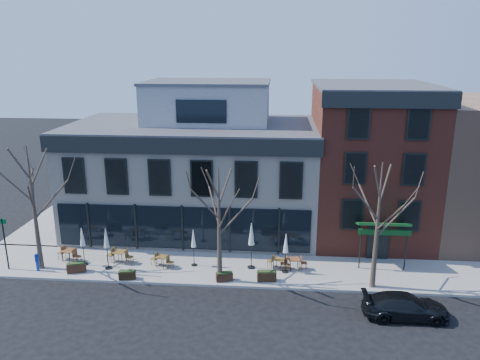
# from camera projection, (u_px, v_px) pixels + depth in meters

# --- Properties ---
(ground) EXTENTS (120.00, 120.00, 0.00)m
(ground) POSITION_uv_depth(u_px,v_px,m) (184.00, 253.00, 32.13)
(ground) COLOR black
(ground) RESTS_ON ground
(sidewalk_front) EXTENTS (33.50, 4.70, 0.15)m
(sidewalk_front) POSITION_uv_depth(u_px,v_px,m) (227.00, 268.00, 29.79)
(sidewalk_front) COLOR gray
(sidewalk_front) RESTS_ON ground
(sidewalk_side) EXTENTS (4.50, 12.00, 0.15)m
(sidewalk_side) POSITION_uv_depth(u_px,v_px,m) (64.00, 217.00, 38.75)
(sidewalk_side) COLOR gray
(sidewalk_side) RESTS_ON ground
(corner_building) EXTENTS (18.39, 10.39, 11.10)m
(corner_building) POSITION_uv_depth(u_px,v_px,m) (196.00, 168.00, 35.69)
(corner_building) COLOR beige
(corner_building) RESTS_ON ground
(red_brick_building) EXTENTS (8.20, 11.78, 11.18)m
(red_brick_building) POSITION_uv_depth(u_px,v_px,m) (369.00, 160.00, 34.32)
(red_brick_building) COLOR brown
(red_brick_building) RESTS_ON ground
(tree_corner) EXTENTS (3.93, 3.98, 7.92)m
(tree_corner) POSITION_uv_depth(u_px,v_px,m) (34.00, 207.00, 28.57)
(tree_corner) COLOR #382B21
(tree_corner) RESTS_ON sidewalk_front
(tree_mid) EXTENTS (3.50, 3.55, 7.04)m
(tree_mid) POSITION_uv_depth(u_px,v_px,m) (219.00, 224.00, 27.11)
(tree_mid) COLOR #382B21
(tree_mid) RESTS_ON sidewalk_front
(tree_right) EXTENTS (3.72, 3.77, 7.48)m
(tree_right) POSITION_uv_depth(u_px,v_px,m) (378.00, 225.00, 26.33)
(tree_right) COLOR #382B21
(tree_right) RESTS_ON sidewalk_front
(sign_pole) EXTENTS (0.50, 0.10, 3.40)m
(sign_pole) POSITION_uv_depth(u_px,v_px,m) (5.00, 241.00, 29.04)
(sign_pole) COLOR black
(sign_pole) RESTS_ON sidewalk_front
(parked_sedan) EXTENTS (4.46, 1.87, 1.29)m
(parked_sedan) POSITION_uv_depth(u_px,v_px,m) (405.00, 306.00, 24.38)
(parked_sedan) COLOR black
(parked_sedan) RESTS_ON ground
(call_box) EXTENTS (0.24, 0.23, 1.18)m
(call_box) POSITION_uv_depth(u_px,v_px,m) (37.00, 261.00, 29.17)
(call_box) COLOR #0C28A3
(call_box) RESTS_ON sidewalk_front
(cafe_set_0) EXTENTS (1.86, 1.10, 0.96)m
(cafe_set_0) POSITION_uv_depth(u_px,v_px,m) (69.00, 254.00, 30.47)
(cafe_set_0) COLOR brown
(cafe_set_0) RESTS_ON sidewalk_front
(cafe_set_1) EXTENTS (1.87, 0.85, 0.96)m
(cafe_set_1) POSITION_uv_depth(u_px,v_px,m) (120.00, 256.00, 30.29)
(cafe_set_1) COLOR brown
(cafe_set_1) RESTS_ON sidewalk_front
(cafe_set_2) EXTENTS (1.67, 0.98, 0.86)m
(cafe_set_2) POSITION_uv_depth(u_px,v_px,m) (162.00, 260.00, 29.75)
(cafe_set_2) COLOR brown
(cafe_set_2) RESTS_ON sidewalk_front
(cafe_set_4) EXTENTS (1.56, 0.98, 0.81)m
(cafe_set_4) POSITION_uv_depth(u_px,v_px,m) (279.00, 263.00, 29.48)
(cafe_set_4) COLOR brown
(cafe_set_4) RESTS_ON sidewalk_front
(cafe_set_5) EXTENTS (1.73, 0.77, 0.89)m
(cafe_set_5) POSITION_uv_depth(u_px,v_px,m) (294.00, 263.00, 29.36)
(cafe_set_5) COLOR brown
(cafe_set_5) RESTS_ON sidewalk_front
(umbrella_0) EXTENTS (0.41, 0.41, 2.55)m
(umbrella_0) POSITION_uv_depth(u_px,v_px,m) (82.00, 239.00, 29.62)
(umbrella_0) COLOR black
(umbrella_0) RESTS_ON sidewalk_front
(umbrella_1) EXTENTS (0.44, 0.44, 2.75)m
(umbrella_1) POSITION_uv_depth(u_px,v_px,m) (106.00, 240.00, 29.08)
(umbrella_1) COLOR black
(umbrella_1) RESTS_ON sidewalk_front
(umbrella_2) EXTENTS (0.39, 0.39, 2.44)m
(umbrella_2) POSITION_uv_depth(u_px,v_px,m) (193.00, 240.00, 29.57)
(umbrella_2) COLOR black
(umbrella_2) RESTS_ON sidewalk_front
(umbrella_3) EXTENTS (0.49, 0.49, 3.03)m
(umbrella_3) POSITION_uv_depth(u_px,v_px,m) (251.00, 236.00, 29.12)
(umbrella_3) COLOR black
(umbrella_3) RESTS_ON sidewalk_front
(umbrella_4) EXTENTS (0.41, 0.41, 2.55)m
(umbrella_4) POSITION_uv_depth(u_px,v_px,m) (286.00, 245.00, 28.64)
(umbrella_4) COLOR black
(umbrella_4) RESTS_ON sidewalk_front
(planter_0) EXTENTS (1.21, 0.78, 0.63)m
(planter_0) POSITION_uv_depth(u_px,v_px,m) (76.00, 267.00, 29.06)
(planter_0) COLOR #321C10
(planter_0) RESTS_ON sidewalk_front
(planter_1) EXTENTS (1.04, 0.55, 0.55)m
(planter_1) POSITION_uv_depth(u_px,v_px,m) (127.00, 275.00, 28.20)
(planter_1) COLOR black
(planter_1) RESTS_ON sidewalk_front
(planter_2) EXTENTS (1.07, 0.66, 0.56)m
(planter_2) POSITION_uv_depth(u_px,v_px,m) (224.00, 276.00, 27.99)
(planter_2) COLOR black
(planter_2) RESTS_ON sidewalk_front
(planter_3) EXTENTS (1.18, 0.56, 0.64)m
(planter_3) POSITION_uv_depth(u_px,v_px,m) (267.00, 276.00, 27.98)
(planter_3) COLOR black
(planter_3) RESTS_ON sidewalk_front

